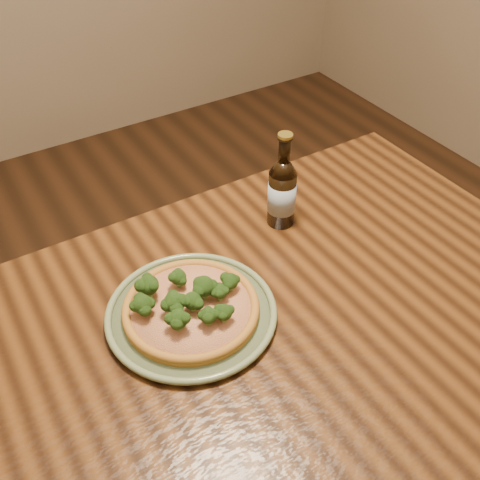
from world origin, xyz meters
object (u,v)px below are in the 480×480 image
table (211,387)px  beer_bottle (282,192)px  pizza (190,306)px  plate (191,313)px

table → beer_bottle: (0.33, 0.25, 0.18)m
table → pizza: 0.16m
table → plate: size_ratio=4.81×
plate → beer_bottle: 0.36m
table → beer_bottle: bearing=37.3°
plate → pizza: bearing=155.6°
pizza → table: bearing=-99.8°
table → plate: (0.02, 0.10, 0.10)m
table → plate: 0.15m
beer_bottle → plate: bearing=-166.5°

